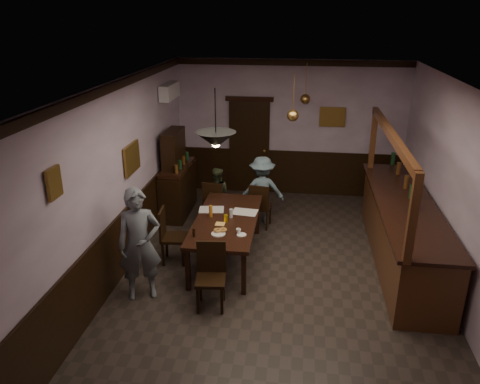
% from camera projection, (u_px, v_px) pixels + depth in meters
% --- Properties ---
extents(room, '(5.01, 8.01, 3.01)m').
position_uv_depth(room, '(280.00, 195.00, 6.64)').
color(room, '#2D2621').
rests_on(room, ground).
extents(dining_table, '(1.01, 2.20, 0.75)m').
position_uv_depth(dining_table, '(226.00, 222.00, 7.73)').
color(dining_table, black).
rests_on(dining_table, ground).
extents(chair_far_left, '(0.42, 0.42, 0.92)m').
position_uv_depth(chair_far_left, '(214.00, 201.00, 9.03)').
color(chair_far_left, black).
rests_on(chair_far_left, ground).
extents(chair_far_right, '(0.44, 0.44, 0.90)m').
position_uv_depth(chair_far_right, '(260.00, 204.00, 8.92)').
color(chair_far_right, black).
rests_on(chair_far_right, ground).
extents(chair_near, '(0.45, 0.45, 0.95)m').
position_uv_depth(chair_near, '(211.00, 272.00, 6.57)').
color(chair_near, black).
rests_on(chair_near, ground).
extents(chair_side, '(0.44, 0.44, 0.94)m').
position_uv_depth(chair_side, '(169.00, 233.00, 7.71)').
color(chair_side, black).
rests_on(chair_side, ground).
extents(person_standing, '(0.72, 0.61, 1.69)m').
position_uv_depth(person_standing, '(139.00, 245.00, 6.64)').
color(person_standing, slate).
rests_on(person_standing, ground).
extents(person_seated_left, '(0.56, 0.45, 1.09)m').
position_uv_depth(person_seated_left, '(217.00, 194.00, 9.26)').
color(person_seated_left, '#3E492C').
rests_on(person_seated_left, ground).
extents(person_seated_right, '(0.95, 0.66, 1.35)m').
position_uv_depth(person_seated_right, '(262.00, 190.00, 9.11)').
color(person_seated_right, slate).
rests_on(person_seated_right, ground).
extents(newspaper_left, '(0.46, 0.36, 0.01)m').
position_uv_depth(newspaper_left, '(211.00, 210.00, 8.03)').
color(newspaper_left, silver).
rests_on(newspaper_left, dining_table).
extents(newspaper_right, '(0.45, 0.34, 0.01)m').
position_uv_depth(newspaper_right, '(245.00, 212.00, 7.93)').
color(newspaper_right, silver).
rests_on(newspaper_right, dining_table).
extents(napkin, '(0.15, 0.15, 0.00)m').
position_uv_depth(napkin, '(220.00, 224.00, 7.50)').
color(napkin, '#FABB5C').
rests_on(napkin, dining_table).
extents(saucer, '(0.15, 0.15, 0.01)m').
position_uv_depth(saucer, '(241.00, 235.00, 7.13)').
color(saucer, white).
rests_on(saucer, dining_table).
extents(coffee_cup, '(0.08, 0.08, 0.07)m').
position_uv_depth(coffee_cup, '(239.00, 231.00, 7.15)').
color(coffee_cup, white).
rests_on(coffee_cup, saucer).
extents(pastry_plate, '(0.22, 0.22, 0.01)m').
position_uv_depth(pastry_plate, '(218.00, 234.00, 7.16)').
color(pastry_plate, white).
rests_on(pastry_plate, dining_table).
extents(pastry_ring_a, '(0.13, 0.13, 0.04)m').
position_uv_depth(pastry_ring_a, '(218.00, 230.00, 7.21)').
color(pastry_ring_a, '#C68C47').
rests_on(pastry_ring_a, pastry_plate).
extents(pastry_ring_b, '(0.13, 0.13, 0.04)m').
position_uv_depth(pastry_ring_b, '(223.00, 230.00, 7.22)').
color(pastry_ring_b, '#C68C47').
rests_on(pastry_ring_b, pastry_plate).
extents(soda_can, '(0.07, 0.07, 0.12)m').
position_uv_depth(soda_can, '(226.00, 218.00, 7.57)').
color(soda_can, yellow).
rests_on(soda_can, dining_table).
extents(beer_glass, '(0.06, 0.06, 0.20)m').
position_uv_depth(beer_glass, '(211.00, 211.00, 7.73)').
color(beer_glass, '#BF721E').
rests_on(beer_glass, dining_table).
extents(water_glass, '(0.06, 0.06, 0.15)m').
position_uv_depth(water_glass, '(231.00, 213.00, 7.71)').
color(water_glass, silver).
rests_on(water_glass, dining_table).
extents(pepper_mill, '(0.04, 0.04, 0.14)m').
position_uv_depth(pepper_mill, '(194.00, 233.00, 7.06)').
color(pepper_mill, black).
rests_on(pepper_mill, dining_table).
extents(sideboard, '(0.47, 1.32, 1.75)m').
position_uv_depth(sideboard, '(177.00, 181.00, 9.53)').
color(sideboard, black).
rests_on(sideboard, ground).
extents(bar_counter, '(0.92, 3.97, 2.23)m').
position_uv_depth(bar_counter, '(402.00, 230.00, 7.72)').
color(bar_counter, '#472113').
rests_on(bar_counter, ground).
extents(door_back, '(0.90, 0.06, 2.10)m').
position_uv_depth(door_back, '(249.00, 148.00, 10.56)').
color(door_back, black).
rests_on(door_back, ground).
extents(ac_unit, '(0.20, 0.85, 0.30)m').
position_uv_depth(ac_unit, '(169.00, 91.00, 9.26)').
color(ac_unit, white).
rests_on(ac_unit, ground).
extents(picture_left_small, '(0.04, 0.28, 0.36)m').
position_uv_depth(picture_left_small, '(54.00, 183.00, 5.23)').
color(picture_left_small, olive).
rests_on(picture_left_small, ground).
extents(picture_left_large, '(0.04, 0.62, 0.48)m').
position_uv_depth(picture_left_large, '(132.00, 158.00, 7.61)').
color(picture_left_large, olive).
rests_on(picture_left_large, ground).
extents(picture_back, '(0.55, 0.04, 0.42)m').
position_uv_depth(picture_back, '(332.00, 117.00, 10.07)').
color(picture_back, olive).
rests_on(picture_back, ground).
extents(pendant_iron, '(0.56, 0.56, 0.81)m').
position_uv_depth(pendant_iron, '(216.00, 140.00, 6.40)').
color(pendant_iron, black).
rests_on(pendant_iron, ground).
extents(pendant_brass_mid, '(0.20, 0.20, 0.81)m').
position_uv_depth(pendant_brass_mid, '(293.00, 116.00, 7.85)').
color(pendant_brass_mid, '#BF8C3F').
rests_on(pendant_brass_mid, ground).
extents(pendant_brass_far, '(0.20, 0.20, 0.81)m').
position_uv_depth(pendant_brass_far, '(305.00, 99.00, 9.29)').
color(pendant_brass_far, '#BF8C3F').
rests_on(pendant_brass_far, ground).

